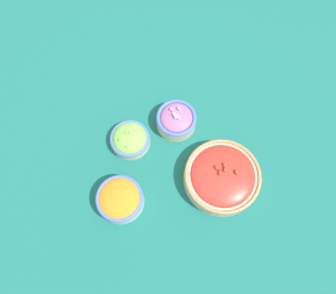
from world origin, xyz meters
TOP-DOWN VIEW (x-y plane):
  - ground_plane at (0.00, 0.00)m, footprint 3.00×3.00m
  - bowl_lettuce at (-0.11, 0.04)m, footprint 0.12×0.12m
  - bowl_cherry_tomatoes at (0.15, -0.10)m, footprint 0.22×0.22m
  - bowl_carrots at (-0.15, -0.15)m, footprint 0.13×0.13m
  - bowl_red_onion at (0.03, 0.09)m, footprint 0.12×0.12m

SIDE VIEW (x-z plane):
  - ground_plane at x=0.00m, z-range 0.00..0.00m
  - bowl_lettuce at x=-0.11m, z-range -0.01..0.06m
  - bowl_red_onion at x=0.03m, z-range 0.00..0.07m
  - bowl_cherry_tomatoes at x=0.15m, z-range 0.00..0.08m
  - bowl_carrots at x=-0.15m, z-range 0.00..0.07m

